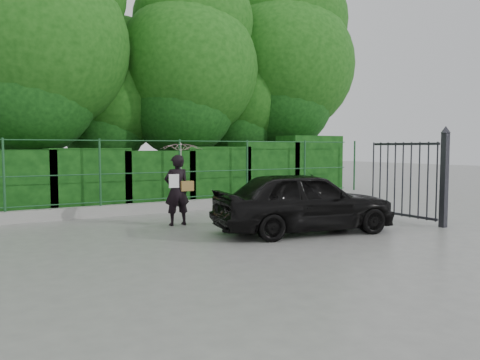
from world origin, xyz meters
TOP-DOWN VIEW (x-y plane):
  - ground at (0.00, 0.00)m, footprint 80.00×80.00m
  - kerb at (0.00, 4.50)m, footprint 14.00×0.25m
  - fence at (0.22, 4.50)m, footprint 14.13×0.06m
  - hedge at (0.30, 5.50)m, footprint 14.20×1.20m
  - trees at (1.14, 7.74)m, footprint 17.10×6.15m
  - gate at (4.60, -0.72)m, footprint 0.22×2.33m
  - woman at (-0.55, 2.25)m, footprint 0.99×1.01m
  - car at (1.38, -0.07)m, footprint 4.23×2.29m

SIDE VIEW (x-z plane):
  - ground at x=0.00m, z-range 0.00..0.00m
  - kerb at x=0.00m, z-range 0.00..0.30m
  - car at x=1.38m, z-range 0.00..1.36m
  - hedge at x=0.30m, z-range -0.17..2.11m
  - gate at x=4.60m, z-range 0.01..2.37m
  - fence at x=0.22m, z-range 0.30..2.10m
  - woman at x=-0.55m, z-range 0.32..2.32m
  - trees at x=1.14m, z-range 0.58..8.66m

